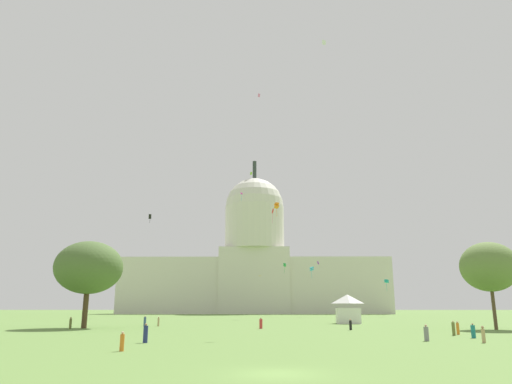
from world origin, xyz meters
name	(u,v)px	position (x,y,z in m)	size (l,w,h in m)	color
ground_plane	(277,374)	(0.00, 0.00, 0.00)	(800.00, 800.00, 0.00)	olive
capitol_building	(254,263)	(-4.08, 186.92, 21.93)	(117.47, 26.74, 69.63)	beige
event_tent	(348,309)	(16.05, 69.82, 2.73)	(4.86, 5.09, 5.54)	white
tree_east_near	(489,267)	(33.28, 46.21, 9.05)	(12.32, 12.32, 12.73)	brown
tree_west_far	(89,268)	(-28.26, 49.75, 9.26)	(15.11, 15.06, 13.42)	#4C3823
person_orange_edge_east	(458,328)	(22.77, 33.80, 0.72)	(0.39, 0.39, 1.56)	orange
person_tan_back_right	(158,322)	(-18.38, 57.40, 0.74)	(0.42, 0.42, 1.59)	tan
person_denim_back_center	(145,321)	(-20.63, 57.07, 0.79)	(0.58, 0.58, 1.74)	#3D5684
person_red_front_right	(261,324)	(-0.94, 48.54, 0.73)	(0.64, 0.64, 1.63)	red
person_olive_lawn_far_left	(453,329)	(21.49, 31.84, 0.78)	(0.45, 0.45, 1.69)	olive
person_teal_mid_right	(473,331)	(21.85, 27.44, 0.69)	(0.52, 0.52, 1.53)	#1E757A
person_navy_near_tent	(146,334)	(-11.65, 20.33, 0.80)	(0.59, 0.59, 1.76)	navy
person_grey_near_tree_west	(426,334)	(15.33, 22.94, 0.71)	(0.62, 0.62, 1.58)	gray
person_orange_back_left	(122,342)	(-11.43, 12.03, 0.67)	(0.38, 0.38, 1.45)	orange
person_olive_edge_west	(70,323)	(-29.84, 48.37, 0.79)	(0.52, 0.52, 1.71)	olive
person_tan_mid_center	(483,335)	(19.91, 20.81, 0.71)	(0.34, 0.34, 1.52)	tan
person_black_aisle_center	(351,325)	(11.89, 44.73, 0.71)	(0.47, 0.47, 1.56)	black
kite_pink_high	(259,95)	(-1.40, 87.91, 56.73)	(0.64, 0.47, 1.08)	pink
kite_green_low	(285,265)	(7.27, 141.81, 17.38)	(1.08, 1.11, 3.38)	green
kite_black_mid	(150,217)	(-35.21, 116.90, 30.03)	(0.91, 0.72, 2.74)	black
kite_lime_high	(251,173)	(-5.01, 157.23, 55.31)	(0.92, 0.80, 1.24)	#8CD133
kite_gold_low	(260,277)	(-1.51, 160.92, 14.41)	(1.03, 0.57, 0.17)	gold
kite_cyan_low	(312,269)	(15.51, 129.99, 15.12)	(1.35, 1.31, 3.70)	#33BCDB
kite_turquoise_low	(386,281)	(39.18, 128.54, 11.04)	(1.42, 1.40, 3.68)	teal
kite_red_mid	(273,213)	(2.52, 112.42, 30.41)	(0.71, 0.93, 4.49)	red
kite_violet_mid	(318,263)	(21.90, 165.93, 20.24)	(0.93, 0.72, 1.23)	purple
kite_magenta_high	(241,194)	(-8.60, 151.92, 45.32)	(0.82, 0.86, 3.53)	#D1339E
kite_orange_mid	(277,206)	(3.56, 108.26, 31.66)	(1.51, 1.56, 4.12)	orange
kite_white_high	(324,42)	(9.79, 45.80, 46.46)	(0.69, 0.66, 0.81)	white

